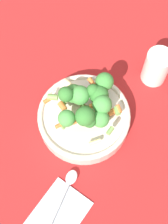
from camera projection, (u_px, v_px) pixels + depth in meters
ground_plane at (84, 122)px, 0.80m from camera, size 3.00×3.00×0.00m
bowl at (84, 118)px, 0.78m from camera, size 0.23×0.23×0.05m
pasta_salad at (88, 102)px, 0.72m from camera, size 0.18×0.19×0.08m
cup at (157, 67)px, 0.81m from camera, size 0.07×0.07×0.10m
napkin at (55, 219)px, 0.70m from camera, size 0.19×0.18×0.01m
spoon at (65, 192)px, 0.72m from camera, size 0.13×0.14×0.01m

